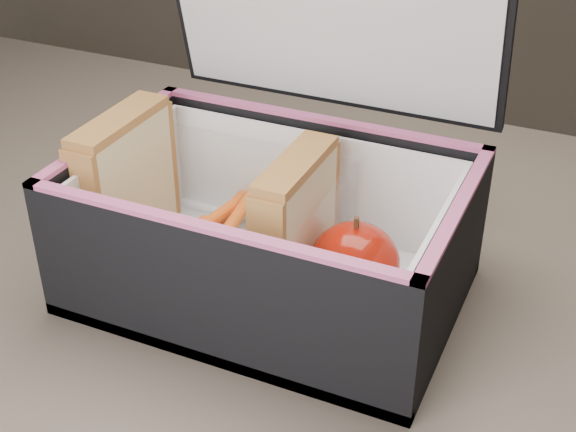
# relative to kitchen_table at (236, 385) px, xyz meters

# --- Properties ---
(kitchen_table) EXTENTS (1.20, 0.80, 0.75)m
(kitchen_table) POSITION_rel_kitchen_table_xyz_m (0.00, 0.00, 0.00)
(kitchen_table) COLOR brown
(kitchen_table) RESTS_ON ground
(lunch_bag) EXTENTS (0.28, 0.23, 0.28)m
(lunch_bag) POSITION_rel_kitchen_table_xyz_m (0.02, 0.02, 0.15)
(lunch_bag) COLOR black
(lunch_bag) RESTS_ON kitchen_table
(plastic_tub) EXTENTS (0.19, 0.14, 0.08)m
(plastic_tub) POSITION_rel_kitchen_table_xyz_m (-0.03, 0.02, 0.14)
(plastic_tub) COLOR white
(plastic_tub) RESTS_ON lunch_bag
(sandwich_left) EXTENTS (0.03, 0.10, 0.11)m
(sandwich_left) POSITION_rel_kitchen_table_xyz_m (-0.10, 0.02, 0.16)
(sandwich_left) COLOR beige
(sandwich_left) RESTS_ON plastic_tub
(sandwich_right) EXTENTS (0.03, 0.09, 0.10)m
(sandwich_right) POSITION_rel_kitchen_table_xyz_m (0.05, 0.02, 0.16)
(sandwich_right) COLOR beige
(sandwich_right) RESTS_ON plastic_tub
(carrot_sticks) EXTENTS (0.04, 0.15, 0.03)m
(carrot_sticks) POSITION_rel_kitchen_table_xyz_m (-0.03, 0.01, 0.12)
(carrot_sticks) COLOR #F2591B
(carrot_sticks) RESTS_ON plastic_tub
(paper_napkin) EXTENTS (0.08, 0.08, 0.01)m
(paper_napkin) POSITION_rel_kitchen_table_xyz_m (0.10, 0.02, 0.11)
(paper_napkin) COLOR white
(paper_napkin) RESTS_ON lunch_bag
(red_apple) EXTENTS (0.08, 0.08, 0.07)m
(red_apple) POSITION_rel_kitchen_table_xyz_m (0.09, 0.01, 0.14)
(red_apple) COLOR maroon
(red_apple) RESTS_ON paper_napkin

